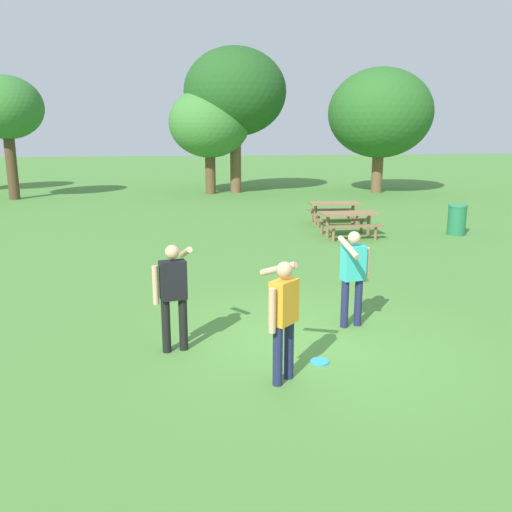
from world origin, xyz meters
TOP-DOWN VIEW (x-y plane):
  - ground_plane at (0.00, 0.00)m, footprint 120.00×120.00m
  - person_thrower at (-2.03, -0.11)m, footprint 0.60×0.76m
  - person_catcher at (0.92, 0.52)m, footprint 0.60×0.76m
  - person_bystander at (-0.60, -1.34)m, footprint 0.47×0.84m
  - frisbee at (0.03, -0.83)m, footprint 0.27×0.27m
  - picnic_table_near at (3.16, 8.08)m, footprint 1.77×1.51m
  - picnic_table_far at (3.34, 10.34)m, footprint 1.77×1.50m
  - trash_can_beside_table at (6.66, 8.00)m, footprint 0.59×0.59m
  - tree_broad_center at (-9.82, 19.03)m, footprint 3.37×3.37m
  - tree_far_right at (-0.48, 20.15)m, footprint 4.07×4.07m
  - tree_slender_mid at (0.85, 20.47)m, footprint 5.17×5.17m
  - tree_back_left at (8.18, 19.54)m, footprint 5.28×5.28m

SIDE VIEW (x-z plane):
  - ground_plane at x=0.00m, z-range 0.00..0.00m
  - frisbee at x=0.03m, z-range 0.00..0.03m
  - trash_can_beside_table at x=6.66m, z-range 0.00..0.96m
  - picnic_table_near at x=3.16m, z-range 0.18..0.95m
  - picnic_table_far at x=3.34m, z-range 0.18..0.95m
  - person_thrower at x=-2.03m, z-range 0.14..1.78m
  - person_catcher at x=0.92m, z-range 0.14..1.78m
  - person_bystander at x=-0.60m, z-range 0.14..1.78m
  - tree_far_right at x=-0.48m, z-range 0.89..6.18m
  - tree_back_left at x=8.18m, z-range 0.88..7.17m
  - tree_broad_center at x=-9.82m, z-range 1.33..6.99m
  - tree_slender_mid at x=0.85m, z-range 1.41..8.68m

